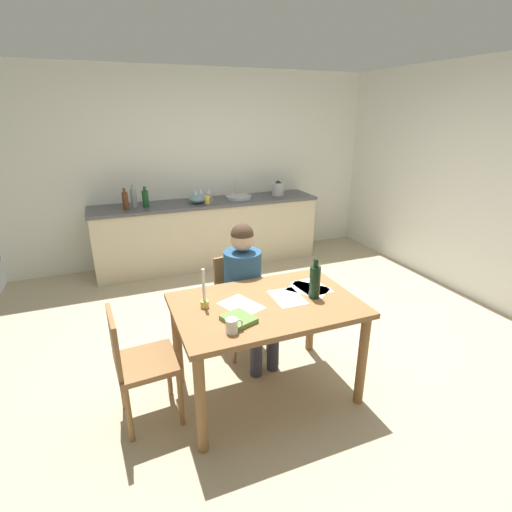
{
  "coord_description": "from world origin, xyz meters",
  "views": [
    {
      "loc": [
        -1.3,
        -2.8,
        2.04
      ],
      "look_at": [
        -0.12,
        0.14,
        0.85
      ],
      "focal_mm": 26.97,
      "sensor_mm": 36.0,
      "label": 1
    }
  ],
  "objects_px": {
    "bottle_oil": "(125,201)",
    "wine_glass_back_left": "(195,192)",
    "stovetop_kettle": "(278,189)",
    "mixing_bowl": "(197,199)",
    "coffee_mug": "(232,326)",
    "candlestick": "(204,297)",
    "chair_side_empty": "(137,361)",
    "bottle_vinegar": "(134,198)",
    "sink_unit": "(239,197)",
    "bottle_wine_red": "(145,198)",
    "dining_table": "(266,316)",
    "teacup_on_counter": "(208,200)",
    "chair_at_table": "(239,299)",
    "wine_bottle_on_table": "(315,281)",
    "person_seated": "(246,284)",
    "wine_glass_near_sink": "(208,191)",
    "wine_glass_by_kettle": "(200,192)",
    "book_magazine": "(239,319)"
  },
  "relations": [
    {
      "from": "bottle_oil",
      "to": "wine_glass_back_left",
      "type": "distance_m",
      "value": 0.97
    },
    {
      "from": "mixing_bowl",
      "to": "stovetop_kettle",
      "type": "relative_size",
      "value": 1.07
    },
    {
      "from": "chair_side_empty",
      "to": "sink_unit",
      "type": "xyz_separation_m",
      "value": [
        1.69,
        2.75,
        0.44
      ]
    },
    {
      "from": "wine_glass_by_kettle",
      "to": "coffee_mug",
      "type": "bearing_deg",
      "value": -100.89
    },
    {
      "from": "chair_at_table",
      "to": "wine_bottle_on_table",
      "type": "distance_m",
      "value": 0.9
    },
    {
      "from": "mixing_bowl",
      "to": "wine_glass_back_left",
      "type": "xyz_separation_m",
      "value": [
        0.03,
        0.21,
        0.06
      ]
    },
    {
      "from": "mixing_bowl",
      "to": "wine_glass_back_left",
      "type": "relative_size",
      "value": 1.52
    },
    {
      "from": "sink_unit",
      "to": "stovetop_kettle",
      "type": "height_order",
      "value": "sink_unit"
    },
    {
      "from": "bottle_vinegar",
      "to": "bottle_wine_red",
      "type": "height_order",
      "value": "bottle_vinegar"
    },
    {
      "from": "chair_side_empty",
      "to": "bottle_wine_red",
      "type": "bearing_deg",
      "value": 81.1
    },
    {
      "from": "dining_table",
      "to": "wine_glass_back_left",
      "type": "relative_size",
      "value": 8.5
    },
    {
      "from": "candlestick",
      "to": "book_magazine",
      "type": "bearing_deg",
      "value": -59.8
    },
    {
      "from": "wine_glass_by_kettle",
      "to": "wine_glass_back_left",
      "type": "xyz_separation_m",
      "value": [
        -0.07,
        0.0,
        0.0
      ]
    },
    {
      "from": "bottle_vinegar",
      "to": "stovetop_kettle",
      "type": "bearing_deg",
      "value": -0.33
    },
    {
      "from": "stovetop_kettle",
      "to": "mixing_bowl",
      "type": "bearing_deg",
      "value": -177.04
    },
    {
      "from": "chair_side_empty",
      "to": "teacup_on_counter",
      "type": "distance_m",
      "value": 2.9
    },
    {
      "from": "coffee_mug",
      "to": "book_magazine",
      "type": "bearing_deg",
      "value": 53.62
    },
    {
      "from": "coffee_mug",
      "to": "wine_glass_by_kettle",
      "type": "relative_size",
      "value": 0.74
    },
    {
      "from": "person_seated",
      "to": "mixing_bowl",
      "type": "relative_size",
      "value": 5.1
    },
    {
      "from": "chair_side_empty",
      "to": "mixing_bowl",
      "type": "distance_m",
      "value": 2.94
    },
    {
      "from": "person_seated",
      "to": "sink_unit",
      "type": "bearing_deg",
      "value": 72.09
    },
    {
      "from": "person_seated",
      "to": "chair_side_empty",
      "type": "distance_m",
      "value": 1.09
    },
    {
      "from": "coffee_mug",
      "to": "candlestick",
      "type": "bearing_deg",
      "value": 101.2
    },
    {
      "from": "wine_bottle_on_table",
      "to": "stovetop_kettle",
      "type": "relative_size",
      "value": 1.36
    },
    {
      "from": "dining_table",
      "to": "person_seated",
      "type": "bearing_deg",
      "value": 85.34
    },
    {
      "from": "book_magazine",
      "to": "teacup_on_counter",
      "type": "bearing_deg",
      "value": 58.74
    },
    {
      "from": "bottle_oil",
      "to": "stovetop_kettle",
      "type": "height_order",
      "value": "bottle_oil"
    },
    {
      "from": "dining_table",
      "to": "teacup_on_counter",
      "type": "bearing_deg",
      "value": 83.76
    },
    {
      "from": "mixing_bowl",
      "to": "stovetop_kettle",
      "type": "height_order",
      "value": "stovetop_kettle"
    },
    {
      "from": "chair_side_empty",
      "to": "coffee_mug",
      "type": "relative_size",
      "value": 7.61
    },
    {
      "from": "candlestick",
      "to": "mixing_bowl",
      "type": "relative_size",
      "value": 1.23
    },
    {
      "from": "coffee_mug",
      "to": "sink_unit",
      "type": "relative_size",
      "value": 0.31
    },
    {
      "from": "wine_bottle_on_table",
      "to": "bottle_oil",
      "type": "distance_m",
      "value": 2.97
    },
    {
      "from": "chair_side_empty",
      "to": "wine_glass_back_left",
      "type": "bearing_deg",
      "value": 68.99
    },
    {
      "from": "bottle_oil",
      "to": "wine_bottle_on_table",
      "type": "bearing_deg",
      "value": -68.21
    },
    {
      "from": "coffee_mug",
      "to": "person_seated",
      "type": "bearing_deg",
      "value": 64.0
    },
    {
      "from": "bottle_wine_red",
      "to": "dining_table",
      "type": "bearing_deg",
      "value": -79.88
    },
    {
      "from": "bottle_vinegar",
      "to": "wine_glass_by_kettle",
      "type": "relative_size",
      "value": 1.84
    },
    {
      "from": "chair_side_empty",
      "to": "candlestick",
      "type": "height_order",
      "value": "candlestick"
    },
    {
      "from": "chair_at_table",
      "to": "wine_glass_near_sink",
      "type": "xyz_separation_m",
      "value": [
        0.36,
        2.27,
        0.54
      ]
    },
    {
      "from": "person_seated",
      "to": "wine_bottle_on_table",
      "type": "distance_m",
      "value": 0.69
    },
    {
      "from": "dining_table",
      "to": "teacup_on_counter",
      "type": "relative_size",
      "value": 11.89
    },
    {
      "from": "bottle_vinegar",
      "to": "bottle_wine_red",
      "type": "xyz_separation_m",
      "value": [
        0.14,
        -0.05,
        -0.01
      ]
    },
    {
      "from": "sink_unit",
      "to": "teacup_on_counter",
      "type": "xyz_separation_m",
      "value": [
        -0.49,
        -0.15,
        0.03
      ]
    },
    {
      "from": "chair_at_table",
      "to": "wine_glass_back_left",
      "type": "xyz_separation_m",
      "value": [
        0.17,
        2.27,
        0.54
      ]
    },
    {
      "from": "wine_glass_near_sink",
      "to": "wine_glass_by_kettle",
      "type": "bearing_deg",
      "value": 180.0
    },
    {
      "from": "dining_table",
      "to": "chair_at_table",
      "type": "distance_m",
      "value": 0.7
    },
    {
      "from": "book_magazine",
      "to": "wine_glass_near_sink",
      "type": "xyz_separation_m",
      "value": [
        0.65,
        3.12,
        0.23
      ]
    },
    {
      "from": "chair_side_empty",
      "to": "bottle_vinegar",
      "type": "distance_m",
      "value": 2.83
    },
    {
      "from": "candlestick",
      "to": "teacup_on_counter",
      "type": "relative_size",
      "value": 2.62
    }
  ]
}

